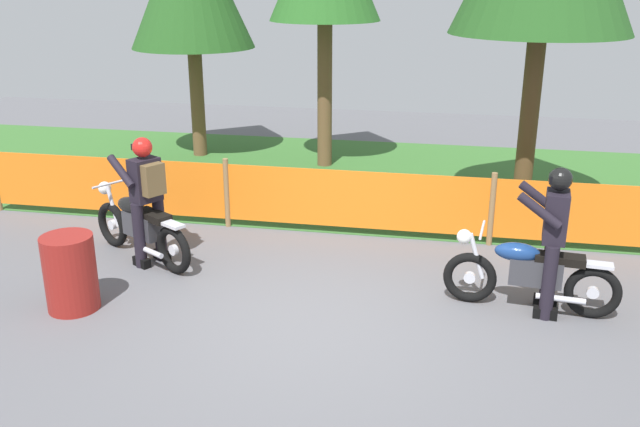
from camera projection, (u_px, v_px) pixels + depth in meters
The scene contains 8 objects.
ground at pixel (319, 322), 7.64m from camera, with size 24.00×24.00×0.02m, color #5B5B60.
grass_verge at pixel (377, 179), 12.76m from camera, with size 24.00×5.77×0.01m, color #386B2D.
barrier_fence at pixel (355, 200), 9.91m from camera, with size 11.58×0.08×1.05m.
motorcycle_lead at pixel (530, 273), 7.75m from camera, with size 1.94×0.57×0.92m.
motorcycle_trailing at pixel (140, 226), 9.13m from camera, with size 1.79×1.12×0.95m.
rider_lead at pixel (552, 236), 7.55m from camera, with size 0.60×0.59×1.69m.
rider_trailing at pixel (147, 194), 8.83m from camera, with size 0.79×0.71×1.69m.
oil_drum at pixel (70, 273), 7.78m from camera, with size 0.58×0.58×0.88m, color maroon.
Camera 1 is at (1.32, -6.67, 3.67)m, focal length 38.89 mm.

